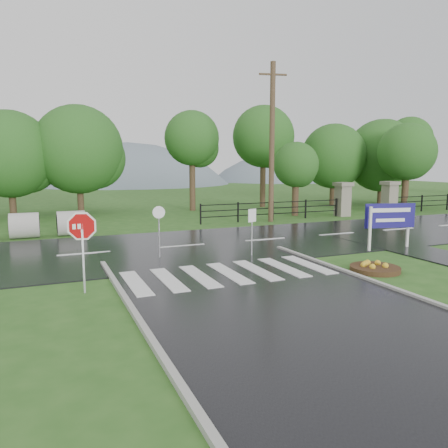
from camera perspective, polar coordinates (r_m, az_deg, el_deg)
name	(u,v)px	position (r m, az deg, el deg)	size (l,w,h in m)	color
ground	(321,329)	(9.94, 12.53, -13.29)	(120.00, 120.00, 0.00)	#2B591D
main_road	(182,247)	(18.67, -5.49, -2.99)	(90.00, 8.00, 0.04)	black
walkway	(447,258)	(18.42, 27.12, -4.02)	(2.20, 11.00, 0.04)	black
crosswalk	(229,273)	(14.08, 0.64, -6.40)	(6.50, 2.80, 0.02)	silver
pillar_west	(343,198)	(29.96, 15.24, 3.24)	(1.00, 1.00, 2.24)	gray
pillar_east	(389,197)	(32.58, 20.80, 3.37)	(1.00, 1.00, 2.24)	gray
fence_west	(273,209)	(27.10, 6.42, 2.02)	(9.58, 0.08, 1.20)	black
hills	(104,278)	(75.51, -15.41, -6.81)	(102.00, 48.00, 48.00)	slate
treeline	(137,211)	(32.35, -11.23, 1.62)	(83.20, 5.20, 10.00)	#1F5319
stop_sign	(82,233)	(12.44, -18.05, -1.09)	(1.04, 0.26, 2.40)	#939399
estate_billboard	(390,218)	(19.05, 20.85, 0.74)	(2.15, 0.54, 1.92)	silver
flower_bed	(375,268)	(15.34, 19.12, -5.41)	(1.63, 1.63, 0.33)	#332111
reg_sign_small	(252,222)	(16.53, 3.68, 0.24)	(0.39, 0.15, 1.83)	#939399
reg_sign_round	(159,225)	(16.33, -8.49, -0.12)	(0.46, 0.09, 1.97)	#939399
utility_pole_east	(272,142)	(26.32, 6.28, 10.58)	(1.64, 0.46, 9.31)	#473523
entrance_tree_left	(296,165)	(29.53, 9.39, 7.60)	(2.99, 2.99, 4.90)	#3D2B1C
entrance_tree_right	(407,152)	(35.57, 22.77, 8.65)	(4.24, 4.24, 6.44)	#3D2B1C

